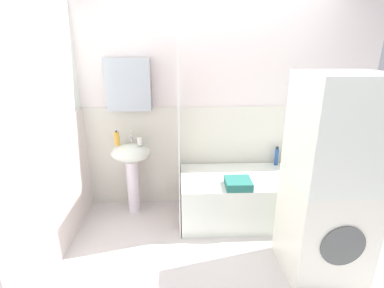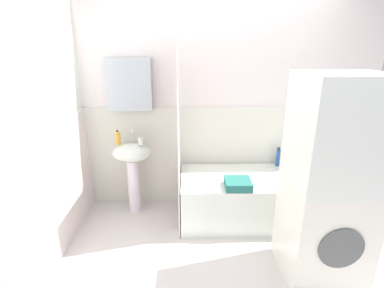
% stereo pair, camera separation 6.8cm
% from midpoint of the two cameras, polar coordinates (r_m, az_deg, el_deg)
% --- Properties ---
extents(ground_plane, '(4.80, 5.60, 0.04)m').
position_cam_midpoint_polar(ground_plane, '(2.76, 7.34, -24.11)').
color(ground_plane, silver).
extents(wall_back_tiled, '(3.60, 0.18, 2.40)m').
position_cam_midpoint_polar(wall_back_tiled, '(3.35, 3.53, 6.42)').
color(wall_back_tiled, white).
rests_on(wall_back_tiled, ground_plane).
extents(wall_left_tiled, '(0.07, 1.81, 2.40)m').
position_cam_midpoint_polar(wall_left_tiled, '(2.71, -27.84, 0.83)').
color(wall_left_tiled, white).
rests_on(wall_left_tiled, ground_plane).
extents(sink, '(0.44, 0.34, 0.83)m').
position_cam_midpoint_polar(sink, '(3.31, -12.48, -3.72)').
color(sink, white).
rests_on(sink, ground_plane).
extents(faucet, '(0.03, 0.12, 0.12)m').
position_cam_midpoint_polar(faucet, '(3.29, -12.58, 1.38)').
color(faucet, silver).
rests_on(faucet, sink).
extents(soap_dispenser, '(0.06, 0.06, 0.17)m').
position_cam_midpoint_polar(soap_dispenser, '(3.23, -15.27, 1.06)').
color(soap_dispenser, gold).
rests_on(soap_dispenser, sink).
extents(toothbrush_cup, '(0.06, 0.06, 0.08)m').
position_cam_midpoint_polar(toothbrush_cup, '(3.19, -10.88, 0.51)').
color(toothbrush_cup, silver).
rests_on(toothbrush_cup, sink).
extents(bathtub, '(1.43, 0.75, 0.51)m').
position_cam_midpoint_polar(bathtub, '(3.32, 9.87, -10.28)').
color(bathtub, white).
rests_on(bathtub, ground_plane).
extents(shower_curtain, '(0.01, 0.75, 2.00)m').
position_cam_midpoint_polar(shower_curtain, '(2.96, -3.28, 2.01)').
color(shower_curtain, white).
rests_on(shower_curtain, ground_plane).
extents(body_wash_bottle, '(0.05, 0.05, 0.19)m').
position_cam_midpoint_polar(body_wash_bottle, '(3.64, 18.62, -2.45)').
color(body_wash_bottle, '#CD5065').
rests_on(body_wash_bottle, bathtub).
extents(lotion_bottle, '(0.05, 0.05, 0.16)m').
position_cam_midpoint_polar(lotion_bottle, '(3.58, 17.40, -2.87)').
color(lotion_bottle, '#23775C').
rests_on(lotion_bottle, bathtub).
extents(shampoo_bottle, '(0.04, 0.04, 0.23)m').
position_cam_midpoint_polar(shampoo_bottle, '(3.54, 15.88, -2.38)').
color(shampoo_bottle, '#26509D').
rests_on(shampoo_bottle, bathtub).
extents(towel_folded, '(0.26, 0.26, 0.08)m').
position_cam_midpoint_polar(towel_folded, '(2.94, 8.49, -7.73)').
color(towel_folded, '#256960').
rests_on(towel_folded, bathtub).
extents(washer_dryer_stack, '(0.61, 0.59, 1.68)m').
position_cam_midpoint_polar(washer_dryer_stack, '(2.52, 25.10, -6.80)').
color(washer_dryer_stack, white).
rests_on(washer_dryer_stack, ground_plane).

